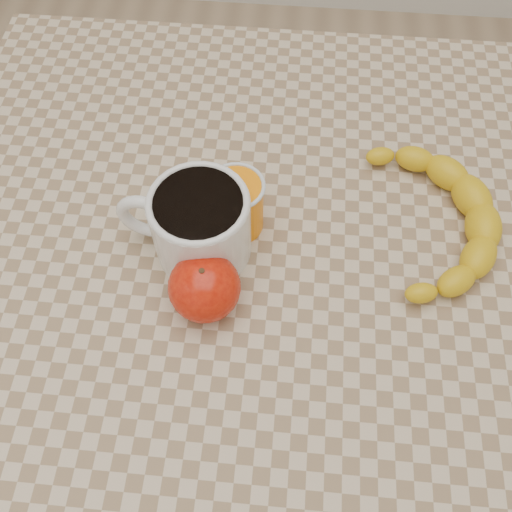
# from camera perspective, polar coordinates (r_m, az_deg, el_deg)

# --- Properties ---
(ground) EXTENTS (3.00, 3.00, 0.00)m
(ground) POSITION_cam_1_polar(r_m,az_deg,el_deg) (1.34, -0.00, -17.02)
(ground) COLOR tan
(ground) RESTS_ON ground
(table) EXTENTS (0.80, 0.80, 0.75)m
(table) POSITION_cam_1_polar(r_m,az_deg,el_deg) (0.71, -0.00, -4.35)
(table) COLOR tan
(table) RESTS_ON ground
(coffee_mug) EXTENTS (0.15, 0.12, 0.09)m
(coffee_mug) POSITION_cam_1_polar(r_m,az_deg,el_deg) (0.61, -5.82, 3.31)
(coffee_mug) COLOR white
(coffee_mug) RESTS_ON table
(orange_juice_glass) EXTENTS (0.06, 0.06, 0.07)m
(orange_juice_glass) POSITION_cam_1_polar(r_m,az_deg,el_deg) (0.63, -1.95, 5.16)
(orange_juice_glass) COLOR orange
(orange_juice_glass) RESTS_ON table
(apple) EXTENTS (0.09, 0.09, 0.07)m
(apple) POSITION_cam_1_polar(r_m,az_deg,el_deg) (0.58, -5.18, -3.13)
(apple) COLOR #A50F05
(apple) RESTS_ON table
(banana) EXTENTS (0.19, 0.26, 0.04)m
(banana) POSITION_cam_1_polar(r_m,az_deg,el_deg) (0.67, 17.42, 3.59)
(banana) COLOR gold
(banana) RESTS_ON table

